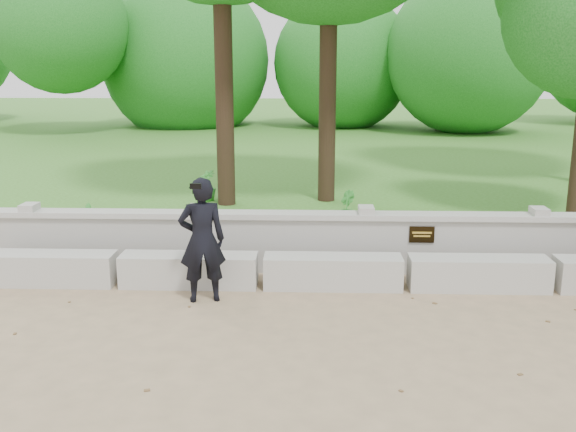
# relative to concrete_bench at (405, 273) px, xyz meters

# --- Properties ---
(ground) EXTENTS (80.00, 80.00, 0.00)m
(ground) POSITION_rel_concrete_bench_xyz_m (-0.00, -1.90, -0.22)
(ground) COLOR tan
(ground) RESTS_ON ground
(lawn) EXTENTS (40.00, 22.00, 0.25)m
(lawn) POSITION_rel_concrete_bench_xyz_m (-0.00, 12.10, -0.10)
(lawn) COLOR #38661B
(lawn) RESTS_ON ground
(concrete_bench) EXTENTS (11.90, 0.45, 0.45)m
(concrete_bench) POSITION_rel_concrete_bench_xyz_m (0.00, 0.00, 0.00)
(concrete_bench) COLOR #A9A79F
(concrete_bench) RESTS_ON ground
(parapet_wall) EXTENTS (12.50, 0.35, 0.90)m
(parapet_wall) POSITION_rel_concrete_bench_xyz_m (0.00, 0.70, 0.24)
(parapet_wall) COLOR #9F9D96
(parapet_wall) RESTS_ON ground
(man_main) EXTENTS (0.67, 0.62, 1.64)m
(man_main) POSITION_rel_concrete_bench_xyz_m (-2.71, -0.56, 0.60)
(man_main) COLOR black
(man_main) RESTS_ON ground
(shrub_a) EXTENTS (0.36, 0.30, 0.60)m
(shrub_a) POSITION_rel_concrete_bench_xyz_m (-4.87, 1.40, 0.32)
(shrub_a) COLOR #31872D
(shrub_a) RESTS_ON lawn
(shrub_b) EXTENTS (0.31, 0.37, 0.62)m
(shrub_b) POSITION_rel_concrete_bench_xyz_m (-0.69, 2.53, 0.34)
(shrub_b) COLOR #31872D
(shrub_b) RESTS_ON lawn
(shrub_d) EXTENTS (0.48, 0.47, 0.64)m
(shrub_d) POSITION_rel_concrete_bench_xyz_m (-3.45, 4.50, 0.34)
(shrub_d) COLOR #31872D
(shrub_d) RESTS_ON lawn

